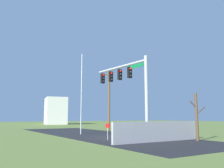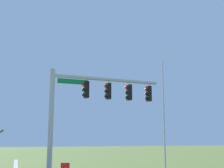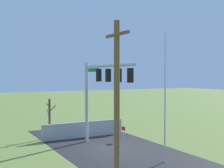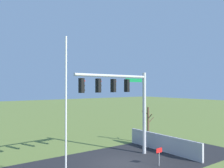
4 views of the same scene
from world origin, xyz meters
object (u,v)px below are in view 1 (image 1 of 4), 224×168
object	(u,v)px
signal_mast	(128,81)
utility_pole	(109,98)
bare_tree	(197,116)
open_sign	(108,128)
flagpole	(81,93)
distant_building	(55,111)

from	to	relation	value
signal_mast	utility_pole	size ratio (longest dim) A/B	0.86
bare_tree	open_sign	world-z (taller)	bare_tree
flagpole	utility_pole	xyz separation A→B (m)	(-3.72, 5.53, -0.00)
flagpole	utility_pole	world-z (taller)	flagpole
flagpole	utility_pole	size ratio (longest dim) A/B	1.04
open_sign	distant_building	world-z (taller)	distant_building
signal_mast	bare_tree	bearing A→B (deg)	26.86
utility_pole	signal_mast	bearing A→B (deg)	-21.78
flagpole	distant_building	bearing A→B (deg)	165.41
signal_mast	utility_pole	xyz separation A→B (m)	(-9.38, 3.75, -0.64)
signal_mast	utility_pole	world-z (taller)	utility_pole
signal_mast	flagpole	xyz separation A→B (m)	(-5.66, -1.78, -0.64)
open_sign	utility_pole	bearing A→B (deg)	148.34
utility_pole	open_sign	bearing A→B (deg)	-31.66
signal_mast	open_sign	bearing A→B (deg)	-70.98
distant_building	open_sign	bearing A→B (deg)	177.72
signal_mast	bare_tree	world-z (taller)	signal_mast
flagpole	distant_building	distance (m)	35.13
utility_pole	bare_tree	bearing A→B (deg)	-4.99
flagpole	open_sign	bearing A→B (deg)	-7.00
flagpole	open_sign	world-z (taller)	flagpole
bare_tree	open_sign	size ratio (longest dim) A/B	2.82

